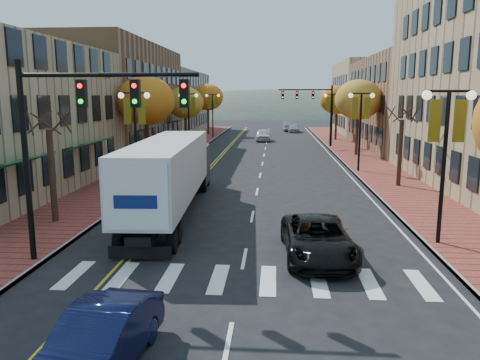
# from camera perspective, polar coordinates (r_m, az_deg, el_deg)

# --- Properties ---
(ground) EXTENTS (200.00, 200.00, 0.00)m
(ground) POSITION_cam_1_polar(r_m,az_deg,el_deg) (13.55, -0.62, -15.26)
(ground) COLOR black
(ground) RESTS_ON ground
(sidewalk_left) EXTENTS (4.00, 85.00, 0.15)m
(sidewalk_left) POSITION_cam_1_polar(r_m,az_deg,el_deg) (46.16, -8.35, 2.97)
(sidewalk_left) COLOR brown
(sidewalk_left) RESTS_ON ground
(sidewalk_right) EXTENTS (4.00, 85.00, 0.15)m
(sidewalk_right) POSITION_cam_1_polar(r_m,az_deg,el_deg) (45.75, 14.26, 2.70)
(sidewalk_right) COLOR brown
(sidewalk_right) RESTS_ON ground
(building_left_mid) EXTENTS (12.00, 24.00, 11.00)m
(building_left_mid) POSITION_cam_1_polar(r_m,az_deg,el_deg) (51.46, -16.50, 9.46)
(building_left_mid) COLOR brown
(building_left_mid) RESTS_ON ground
(building_left_far) EXTENTS (12.00, 26.00, 9.50)m
(building_left_far) POSITION_cam_1_polar(r_m,az_deg,el_deg) (75.39, -9.71, 9.28)
(building_left_far) COLOR #9E8966
(building_left_far) RESTS_ON ground
(building_right_mid) EXTENTS (15.00, 24.00, 10.00)m
(building_right_mid) POSITION_cam_1_polar(r_m,az_deg,el_deg) (56.93, 22.39, 8.65)
(building_right_mid) COLOR brown
(building_right_mid) RESTS_ON ground
(building_right_far) EXTENTS (15.00, 20.00, 11.00)m
(building_right_far) POSITION_cam_1_polar(r_m,az_deg,el_deg) (78.16, 17.42, 9.54)
(building_right_far) COLOR #9E8966
(building_right_far) RESTS_ON ground
(tree_left_a) EXTENTS (0.28, 0.28, 4.20)m
(tree_left_a) POSITION_cam_1_polar(r_m,az_deg,el_deg) (22.83, -21.91, 0.47)
(tree_left_a) COLOR #382619
(tree_left_a) RESTS_ON sidewalk_left
(tree_left_b) EXTENTS (4.48, 4.48, 7.21)m
(tree_left_b) POSITION_cam_1_polar(r_m,az_deg,el_deg) (37.56, -11.41, 9.46)
(tree_left_b) COLOR #382619
(tree_left_b) RESTS_ON sidewalk_left
(tree_left_c) EXTENTS (4.16, 4.16, 6.69)m
(tree_left_c) POSITION_cam_1_polar(r_m,az_deg,el_deg) (53.15, -6.72, 9.34)
(tree_left_c) COLOR #382619
(tree_left_c) RESTS_ON sidewalk_left
(tree_left_d) EXTENTS (4.61, 4.61, 7.42)m
(tree_left_d) POSITION_cam_1_polar(r_m,az_deg,el_deg) (70.90, -3.94, 10.04)
(tree_left_d) COLOR #382619
(tree_left_d) RESTS_ON sidewalk_left
(tree_right_b) EXTENTS (0.28, 0.28, 4.20)m
(tree_right_b) POSITION_cam_1_polar(r_m,az_deg,el_deg) (31.42, 18.93, 3.14)
(tree_right_b) COLOR #382619
(tree_right_b) RESTS_ON sidewalk_right
(tree_right_c) EXTENTS (4.48, 4.48, 7.21)m
(tree_right_c) POSITION_cam_1_polar(r_m,az_deg,el_deg) (46.86, 14.23, 9.47)
(tree_right_c) COLOR #382619
(tree_right_c) RESTS_ON sidewalk_right
(tree_right_d) EXTENTS (4.35, 4.35, 7.00)m
(tree_right_d) POSITION_cam_1_polar(r_m,az_deg,el_deg) (62.69, 11.72, 9.54)
(tree_right_d) COLOR #382619
(tree_right_d) RESTS_ON sidewalk_right
(lamp_left_b) EXTENTS (1.96, 0.36, 6.05)m
(lamp_left_b) POSITION_cam_1_polar(r_m,az_deg,el_deg) (29.49, -12.69, 7.01)
(lamp_left_b) COLOR black
(lamp_left_b) RESTS_ON ground
(lamp_left_c) EXTENTS (1.96, 0.36, 6.05)m
(lamp_left_c) POSITION_cam_1_polar(r_m,az_deg,el_deg) (46.99, -6.28, 8.31)
(lamp_left_c) COLOR black
(lamp_left_c) RESTS_ON ground
(lamp_left_d) EXTENTS (1.96, 0.36, 6.05)m
(lamp_left_d) POSITION_cam_1_polar(r_m,az_deg,el_deg) (64.77, -3.36, 8.87)
(lamp_left_d) COLOR black
(lamp_left_d) RESTS_ON ground
(lamp_right_a) EXTENTS (1.96, 0.36, 6.05)m
(lamp_right_a) POSITION_cam_1_polar(r_m,az_deg,el_deg) (19.35, 23.80, 4.81)
(lamp_right_a) COLOR black
(lamp_right_a) RESTS_ON ground
(lamp_right_b) EXTENTS (1.96, 0.36, 6.05)m
(lamp_right_b) POSITION_cam_1_polar(r_m,az_deg,el_deg) (36.79, 14.49, 7.53)
(lamp_right_b) COLOR black
(lamp_right_b) RESTS_ON ground
(lamp_right_c) EXTENTS (1.96, 0.36, 6.05)m
(lamp_right_c) POSITION_cam_1_polar(r_m,az_deg,el_deg) (54.59, 11.18, 8.44)
(lamp_right_c) COLOR black
(lamp_right_c) RESTS_ON ground
(traffic_mast_near) EXTENTS (6.10, 0.35, 7.00)m
(traffic_mast_near) POSITION_cam_1_polar(r_m,az_deg,el_deg) (16.55, -19.10, 6.53)
(traffic_mast_near) COLOR black
(traffic_mast_near) RESTS_ON ground
(traffic_mast_far) EXTENTS (6.10, 0.34, 7.00)m
(traffic_mast_far) POSITION_cam_1_polar(r_m,az_deg,el_deg) (54.37, 9.06, 9.16)
(traffic_mast_far) COLOR black
(traffic_mast_far) RESTS_ON ground
(semi_truck) EXTENTS (3.10, 15.15, 3.76)m
(semi_truck) POSITION_cam_1_polar(r_m,az_deg,el_deg) (23.47, -8.26, 1.23)
(semi_truck) COLOR black
(semi_truck) RESTS_ON ground
(navy_sedan) EXTENTS (1.87, 4.35, 1.39)m
(navy_sedan) POSITION_cam_1_polar(r_m,az_deg,el_deg) (10.92, -16.81, -18.31)
(navy_sedan) COLOR black
(navy_sedan) RESTS_ON ground
(black_suv) EXTENTS (2.67, 5.32, 1.44)m
(black_suv) POSITION_cam_1_polar(r_m,az_deg,el_deg) (17.33, 9.44, -7.05)
(black_suv) COLOR black
(black_suv) RESTS_ON ground
(car_far_white) EXTENTS (1.96, 4.65, 1.57)m
(car_far_white) POSITION_cam_1_polar(r_m,az_deg,el_deg) (61.20, 2.82, 5.50)
(car_far_white) COLOR silver
(car_far_white) RESTS_ON ground
(car_far_silver) EXTENTS (1.96, 4.63, 1.33)m
(car_far_silver) POSITION_cam_1_polar(r_m,az_deg,el_deg) (76.43, 6.56, 6.31)
(car_far_silver) COLOR #98989F
(car_far_silver) RESTS_ON ground
(car_far_oncoming) EXTENTS (1.90, 4.96, 1.61)m
(car_far_oncoming) POSITION_cam_1_polar(r_m,az_deg,el_deg) (78.75, 5.96, 6.53)
(car_far_oncoming) COLOR #999AA0
(car_far_oncoming) RESTS_ON ground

